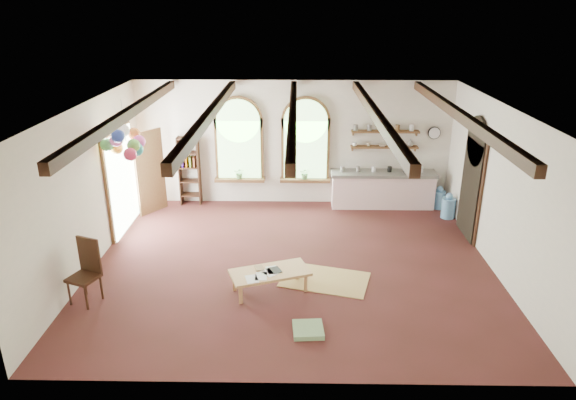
{
  "coord_description": "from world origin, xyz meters",
  "views": [
    {
      "loc": [
        0.07,
        -9.28,
        5.02
      ],
      "look_at": [
        -0.1,
        0.6,
        1.17
      ],
      "focal_mm": 32.0,
      "sensor_mm": 36.0,
      "label": 1
    }
  ],
  "objects_px": {
    "side_chair": "(86,284)",
    "balloon_cluster": "(126,142)",
    "kitchen_counter": "(382,189)",
    "coffee_table": "(270,274)"
  },
  "relations": [
    {
      "from": "coffee_table",
      "to": "side_chair",
      "type": "bearing_deg",
      "value": -172.9
    },
    {
      "from": "side_chair",
      "to": "balloon_cluster",
      "type": "xyz_separation_m",
      "value": [
        0.23,
        2.25,
        1.99
      ]
    },
    {
      "from": "kitchen_counter",
      "to": "balloon_cluster",
      "type": "height_order",
      "value": "balloon_cluster"
    },
    {
      "from": "balloon_cluster",
      "to": "kitchen_counter",
      "type": "bearing_deg",
      "value": 22.79
    },
    {
      "from": "balloon_cluster",
      "to": "coffee_table",
      "type": "bearing_deg",
      "value": -31.47
    },
    {
      "from": "kitchen_counter",
      "to": "balloon_cluster",
      "type": "distance_m",
      "value": 6.46
    },
    {
      "from": "coffee_table",
      "to": "side_chair",
      "type": "relative_size",
      "value": 1.34
    },
    {
      "from": "coffee_table",
      "to": "balloon_cluster",
      "type": "height_order",
      "value": "balloon_cluster"
    },
    {
      "from": "coffee_table",
      "to": "side_chair",
      "type": "height_order",
      "value": "side_chair"
    },
    {
      "from": "kitchen_counter",
      "to": "coffee_table",
      "type": "relative_size",
      "value": 1.71
    }
  ]
}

